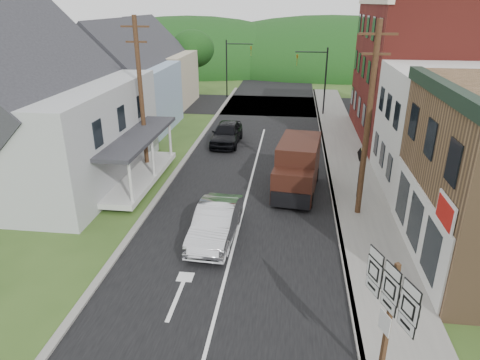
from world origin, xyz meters
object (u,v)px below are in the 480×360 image
(silver_sedan, at_px, (216,223))
(delivery_van, at_px, (297,168))
(dark_sedan, at_px, (227,133))
(warning_sign, at_px, (360,166))
(route_sign_cluster, at_px, (389,308))

(silver_sedan, xyz_separation_m, delivery_van, (3.47, 5.49, 0.65))
(dark_sedan, height_order, warning_sign, warning_sign)
(dark_sedan, bearing_deg, delivery_van, -56.48)
(warning_sign, bearing_deg, delivery_van, 156.25)
(silver_sedan, height_order, warning_sign, warning_sign)
(dark_sedan, xyz_separation_m, delivery_van, (5.08, -8.02, 0.62))
(route_sign_cluster, height_order, warning_sign, route_sign_cluster)
(delivery_van, height_order, route_sign_cluster, route_sign_cluster)
(dark_sedan, distance_m, delivery_van, 9.51)
(dark_sedan, bearing_deg, silver_sedan, -82.02)
(silver_sedan, distance_m, warning_sign, 8.32)
(dark_sedan, xyz_separation_m, warning_sign, (8.22, -8.59, 1.07))
(silver_sedan, height_order, delivery_van, delivery_van)
(dark_sedan, height_order, route_sign_cluster, route_sign_cluster)
(silver_sedan, relative_size, route_sign_cluster, 1.27)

